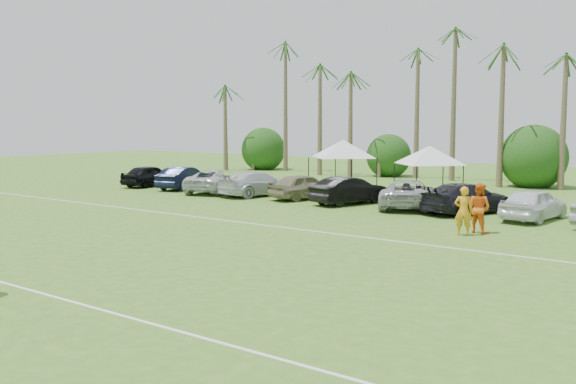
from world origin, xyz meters
The scene contains 25 objects.
field_lines centered at (0.00, 8.00, 0.01)m, with size 80.00×12.10×0.01m.
palm_tree_0 centered at (-22.00, 38.00, 7.48)m, with size 2.40×2.40×8.90m.
palm_tree_1 centered at (-17.00, 38.00, 8.35)m, with size 2.40×2.40×9.90m.
palm_tree_2 centered at (-12.00, 38.00, 9.21)m, with size 2.40×2.40×10.90m.
palm_tree_3 centered at (-8.00, 38.00, 10.06)m, with size 2.40×2.40×11.90m.
palm_tree_4 centered at (-4.00, 38.00, 7.48)m, with size 2.40×2.40×8.90m.
palm_tree_5 centered at (0.00, 38.00, 8.35)m, with size 2.40×2.40×9.90m.
palm_tree_6 centered at (4.00, 38.00, 9.21)m, with size 2.40×2.40×10.90m.
palm_tree_7 centered at (8.00, 38.00, 10.06)m, with size 2.40×2.40×11.90m.
bush_tree_0 centered at (-19.00, 39.00, 1.80)m, with size 4.00×4.00×4.00m.
bush_tree_1 centered at (-6.00, 39.00, 1.80)m, with size 4.00×4.00×4.00m.
bush_tree_2 centered at (6.00, 39.00, 1.80)m, with size 4.00×4.00×4.00m.
sideline_player_a centered at (9.30, 16.75, 0.96)m, with size 0.70×0.46×1.92m, color orange.
sideline_player_b centered at (9.59, 17.64, 1.00)m, with size 0.97×0.76×2.00m, color orange.
canopy_tent_left centered at (-2.54, 26.98, 3.30)m, with size 4.75×4.75×3.85m.
canopy_tent_right centered at (3.50, 26.39, 3.07)m, with size 4.42×4.42×3.58m.
parked_car_0 centered at (-15.27, 22.41, 0.74)m, with size 1.74×4.32×1.47m, color black.
parked_car_1 centered at (-12.06, 22.54, 0.74)m, with size 1.56×4.47×1.47m, color black.
parked_car_2 centered at (-8.86, 22.28, 0.74)m, with size 2.44×5.30×1.47m, color silver.
parked_car_3 centered at (-5.65, 22.37, 0.74)m, with size 2.06×5.07×1.47m, color silver.
parked_car_4 centered at (-2.45, 22.64, 0.74)m, with size 1.74×4.32×1.47m, color gray.
parked_car_5 centered at (0.76, 22.30, 0.74)m, with size 1.56×4.47×1.47m, color black.
parked_car_6 centered at (3.96, 22.73, 0.74)m, with size 2.44×5.30×1.47m, color #ACACAC.
parked_car_7 centered at (7.17, 22.66, 0.74)m, with size 2.06×5.07×1.47m, color black.
parked_car_8 centered at (10.37, 22.38, 0.74)m, with size 1.74×4.32×1.47m, color white.
Camera 1 is at (18.56, -7.14, 4.39)m, focal length 40.00 mm.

